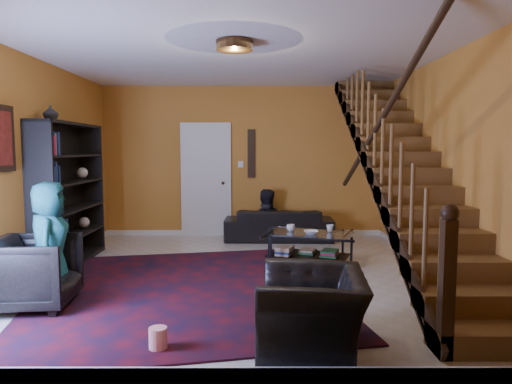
# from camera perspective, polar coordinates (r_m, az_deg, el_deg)

# --- Properties ---
(floor) EXTENTS (5.50, 5.50, 0.00)m
(floor) POSITION_cam_1_polar(r_m,az_deg,el_deg) (6.05, -2.25, -10.28)
(floor) COLOR beige
(floor) RESTS_ON ground
(room) EXTENTS (5.50, 5.50, 5.50)m
(room) POSITION_cam_1_polar(r_m,az_deg,el_deg) (7.49, -12.17, -6.94)
(room) COLOR orange
(room) RESTS_ON ground
(staircase) EXTENTS (0.95, 5.02, 3.18)m
(staircase) POSITION_cam_1_polar(r_m,az_deg,el_deg) (6.12, 17.98, 2.94)
(staircase) COLOR brown
(staircase) RESTS_ON floor
(bookshelf) EXTENTS (0.35, 1.80, 2.00)m
(bookshelf) POSITION_cam_1_polar(r_m,az_deg,el_deg) (6.97, -22.26, -0.52)
(bookshelf) COLOR black
(bookshelf) RESTS_ON floor
(door) EXTENTS (0.82, 0.05, 2.05)m
(door) POSITION_cam_1_polar(r_m,az_deg,el_deg) (8.62, -6.25, 1.30)
(door) COLOR silver
(door) RESTS_ON floor
(wall_hanging) EXTENTS (0.14, 0.03, 0.90)m
(wall_hanging) POSITION_cam_1_polar(r_m,az_deg,el_deg) (8.55, -0.59, 4.82)
(wall_hanging) COLOR black
(wall_hanging) RESTS_ON room
(ceiling_fixture) EXTENTS (0.40, 0.40, 0.10)m
(ceiling_fixture) POSITION_cam_1_polar(r_m,az_deg,el_deg) (5.15, -2.72, 17.81)
(ceiling_fixture) COLOR #3F2814
(ceiling_fixture) RESTS_ON room
(rug) EXTENTS (3.90, 4.26, 0.02)m
(rug) POSITION_cam_1_polar(r_m,az_deg,el_deg) (5.46, -9.14, -11.98)
(rug) COLOR #440C14
(rug) RESTS_ON floor
(sofa) EXTENTS (1.95, 0.81, 0.56)m
(sofa) POSITION_cam_1_polar(r_m,az_deg,el_deg) (8.24, 2.86, -4.06)
(sofa) COLOR black
(sofa) RESTS_ON floor
(armchair_left) EXTENTS (0.89, 0.87, 0.75)m
(armchair_left) POSITION_cam_1_polar(r_m,az_deg,el_deg) (5.26, -26.08, -9.03)
(armchair_left) COLOR black
(armchair_left) RESTS_ON floor
(armchair_right) EXTENTS (0.94, 1.05, 0.63)m
(armchair_right) POSITION_cam_1_polar(r_m,az_deg,el_deg) (3.88, 7.01, -14.48)
(armchair_right) COLOR black
(armchair_right) RESTS_ON floor
(person_adult_a) EXTENTS (0.43, 0.29, 1.15)m
(person_adult_a) POSITION_cam_1_polar(r_m,az_deg,el_deg) (8.31, 1.20, -5.08)
(person_adult_a) COLOR black
(person_adult_a) RESTS_ON sofa
(person_adult_b) EXTENTS (0.69, 0.55, 1.37)m
(person_adult_b) POSITION_cam_1_polar(r_m,az_deg,el_deg) (8.29, 1.18, -4.34)
(person_adult_b) COLOR black
(person_adult_b) RESTS_ON sofa
(person_child) EXTENTS (0.56, 0.72, 1.30)m
(person_child) POSITION_cam_1_polar(r_m,az_deg,el_deg) (5.31, -24.40, -5.78)
(person_child) COLOR #1C646C
(person_child) RESTS_ON armchair_left
(coffee_table) EXTENTS (1.33, 1.06, 0.44)m
(coffee_table) POSITION_cam_1_polar(r_m,az_deg,el_deg) (6.61, 6.57, -6.69)
(coffee_table) COLOR black
(coffee_table) RESTS_ON floor
(cup_a) EXTENTS (0.16, 0.16, 0.10)m
(cup_a) POSITION_cam_1_polar(r_m,az_deg,el_deg) (6.68, 4.36, -4.47)
(cup_a) COLOR #999999
(cup_a) RESTS_ON coffee_table
(cup_b) EXTENTS (0.14, 0.14, 0.10)m
(cup_b) POSITION_cam_1_polar(r_m,az_deg,el_deg) (6.68, 9.24, -4.50)
(cup_b) COLOR #999999
(cup_b) RESTS_ON coffee_table
(bowl) EXTENTS (0.21, 0.21, 0.05)m
(bowl) POSITION_cam_1_polar(r_m,az_deg,el_deg) (6.46, 6.90, -5.03)
(bowl) COLOR #999999
(bowl) RESTS_ON coffee_table
(vase) EXTENTS (0.18, 0.18, 0.19)m
(vase) POSITION_cam_1_polar(r_m,az_deg,el_deg) (6.49, -24.30, 9.00)
(vase) COLOR #999999
(vase) RESTS_ON bookshelf
(popcorn_bucket) EXTENTS (0.15, 0.15, 0.17)m
(popcorn_bucket) POSITION_cam_1_polar(r_m,az_deg,el_deg) (3.96, -12.14, -17.40)
(popcorn_bucket) COLOR red
(popcorn_bucket) RESTS_ON rug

